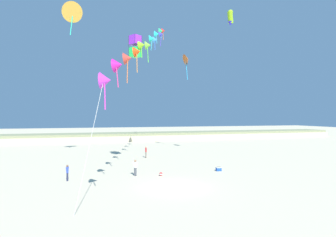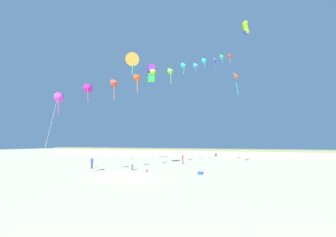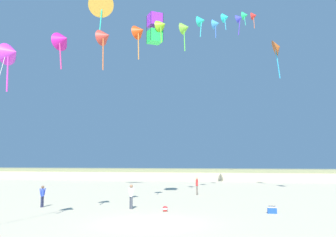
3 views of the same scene
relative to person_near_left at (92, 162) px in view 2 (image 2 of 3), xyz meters
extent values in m
plane|color=beige|center=(9.20, -4.73, -0.88)|extent=(240.00, 240.00, 0.00)
cube|color=beige|center=(9.20, 39.97, -0.22)|extent=(120.00, 8.59, 1.32)
cube|color=gray|center=(9.20, 39.97, 0.63)|extent=(120.00, 7.31, 0.76)
cylinder|color=#282D4C|center=(-0.02, -0.06, -0.50)|extent=(0.11, 0.11, 0.77)
cylinder|color=#282D4C|center=(0.02, 0.06, -0.50)|extent=(0.11, 0.11, 0.77)
cylinder|color=blue|center=(0.00, 0.00, 0.16)|extent=(0.20, 0.20, 0.54)
cylinder|color=blue|center=(-0.06, -0.16, 0.20)|extent=(0.14, 0.20, 0.52)
cylinder|color=blue|center=(0.06, 0.16, 0.20)|extent=(0.14, 0.20, 0.52)
sphere|color=brown|center=(0.00, 0.00, 0.54)|extent=(0.21, 0.21, 0.21)
cylinder|color=#726656|center=(9.73, 11.46, -0.45)|extent=(0.13, 0.13, 0.86)
cylinder|color=#726656|center=(9.73, 11.30, -0.45)|extent=(0.13, 0.13, 0.86)
cylinder|color=red|center=(9.73, 11.38, 0.29)|extent=(0.23, 0.23, 0.61)
cylinder|color=red|center=(9.73, 11.58, 0.33)|extent=(0.09, 0.21, 0.58)
cylinder|color=red|center=(9.72, 11.18, 0.33)|extent=(0.09, 0.21, 0.58)
sphere|color=tan|center=(9.73, 11.38, 0.71)|extent=(0.23, 0.23, 0.23)
cylinder|color=#474C56|center=(6.58, 0.34, -0.46)|extent=(0.12, 0.12, 0.84)
cylinder|color=#474C56|center=(6.45, 0.42, -0.46)|extent=(0.12, 0.12, 0.84)
cylinder|color=white|center=(6.52, 0.38, 0.25)|extent=(0.22, 0.22, 0.59)
cylinder|color=white|center=(6.68, 0.28, 0.30)|extent=(0.21, 0.18, 0.56)
cylinder|color=white|center=(6.35, 0.48, 0.30)|extent=(0.21, 0.18, 0.56)
sphere|color=#9E7051|center=(6.52, 0.38, 0.67)|extent=(0.23, 0.23, 0.23)
cone|color=#CB36CF|center=(3.21, -8.70, 7.62)|extent=(1.02, 1.26, 1.13)
cylinder|color=#E539C0|center=(3.16, -8.84, 6.54)|extent=(0.11, 0.09, 1.71)
cone|color=#C61A93|center=(4.26, -5.65, 9.25)|extent=(1.21, 1.34, 1.18)
cylinder|color=#E53989|center=(4.21, -5.79, 8.27)|extent=(0.22, 0.11, 1.52)
cone|color=#C63C30|center=(5.43, -2.31, 10.55)|extent=(1.13, 1.31, 1.17)
cylinder|color=orange|center=(5.38, -2.45, 9.30)|extent=(0.11, 0.24, 2.06)
cone|color=#EB4311|center=(6.83, 1.02, 12.03)|extent=(1.22, 1.35, 1.18)
cylinder|color=orange|center=(6.78, 0.88, 10.81)|extent=(0.12, 0.10, 1.99)
cone|color=#83CC1F|center=(7.85, 4.07, 13.58)|extent=(1.24, 1.35, 1.17)
cylinder|color=#74E539|center=(7.80, 3.93, 12.70)|extent=(0.15, 0.11, 1.32)
cone|color=#7AD039|center=(9.27, 7.47, 14.54)|extent=(1.11, 1.30, 1.14)
cylinder|color=#5AE539|center=(9.22, 7.33, 13.29)|extent=(0.18, 0.25, 2.06)
cone|color=#22CBAA|center=(10.43, 10.63, 16.37)|extent=(1.04, 1.27, 1.13)
cylinder|color=#39DDE5|center=(10.38, 10.49, 15.42)|extent=(0.21, 0.13, 1.47)
cone|color=#3D9AE7|center=(11.68, 13.96, 17.26)|extent=(1.01, 1.26, 1.13)
cylinder|color=blue|center=(11.63, 13.82, 16.33)|extent=(0.10, 0.24, 1.43)
cone|color=#20D8D5|center=(12.63, 16.86, 19.10)|extent=(1.12, 1.30, 1.11)
cylinder|color=#39BFE5|center=(12.58, 16.72, 18.20)|extent=(0.22, 0.09, 1.37)
cone|color=#3D42D5|center=(14.22, 20.17, 20.22)|extent=(1.22, 1.34, 1.22)
cylinder|color=#5D39E5|center=(14.16, 20.03, 18.99)|extent=(0.31, 0.08, 2.02)
cone|color=#25D375|center=(15.01, 23.48, 21.91)|extent=(1.08, 1.29, 1.11)
cylinder|color=#39E5B1|center=(14.95, 23.34, 21.08)|extent=(0.22, 0.19, 1.23)
cone|color=red|center=(16.31, 26.58, 23.03)|extent=(1.08, 1.29, 1.12)
cylinder|color=#E56739|center=(16.26, 26.44, 21.95)|extent=(0.15, 0.23, 1.71)
cylinder|color=silver|center=(2.19, -9.10, 3.44)|extent=(1.88, 0.46, 8.66)
cone|color=#D35E1C|center=(18.42, 17.97, 15.46)|extent=(1.23, 1.92, 2.00)
cone|color=#2DAAE5|center=(18.42, 17.97, 15.48)|extent=(0.71, 1.06, 1.12)
cylinder|color=#2DAAE5|center=(18.42, 17.97, 13.48)|extent=(0.48, 0.24, 3.38)
cone|color=gold|center=(-0.46, 10.96, 19.23)|extent=(3.19, 2.71, 2.83)
cone|color=#2DE5BA|center=(-0.46, 10.96, 19.25)|extent=(1.77, 1.54, 1.58)
cylinder|color=#2DE5BA|center=(-0.46, 10.96, 17.48)|extent=(0.46, 0.39, 2.69)
cube|color=#27E759|center=(7.14, 4.45, 12.79)|extent=(1.50, 1.50, 1.06)
cube|color=#992DE5|center=(7.14, 4.45, 14.22)|extent=(1.50, 1.50, 1.06)
cylinder|color=black|center=(7.00, 3.70, 13.50)|extent=(0.04, 0.04, 2.49)
cylinder|color=black|center=(7.89, 4.31, 13.50)|extent=(0.04, 0.04, 2.49)
cylinder|color=black|center=(7.27, 5.20, 13.50)|extent=(0.04, 0.04, 2.49)
cylinder|color=black|center=(6.39, 4.59, 13.50)|extent=(0.04, 0.04, 2.49)
cylinder|color=#8DC61B|center=(21.03, 7.02, 19.22)|extent=(1.28, 1.22, 1.70)
sphere|color=#8DC61B|center=(21.03, 7.02, 19.93)|extent=(0.75, 0.75, 0.75)
cone|color=#382DE5|center=(21.03, 7.02, 18.35)|extent=(0.90, 0.90, 0.57)
sphere|color=black|center=(21.03, 7.02, 20.14)|extent=(0.16, 0.16, 0.16)
cube|color=blue|center=(15.86, 0.24, -0.70)|extent=(0.56, 0.40, 0.36)
cube|color=white|center=(15.86, 0.24, -0.49)|extent=(0.58, 0.41, 0.06)
cylinder|color=black|center=(15.86, 0.24, -0.43)|extent=(0.45, 0.03, 0.03)
sphere|color=red|center=(9.06, -0.30, -0.70)|extent=(0.36, 0.36, 0.36)
cylinder|color=white|center=(9.06, -0.30, -0.70)|extent=(0.36, 0.36, 0.09)
camera|label=1|loc=(2.52, -26.37, 5.29)|focal=28.00mm
camera|label=2|loc=(22.87, -25.63, 2.76)|focal=24.00mm
camera|label=3|loc=(14.03, -23.56, 2.41)|focal=38.00mm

